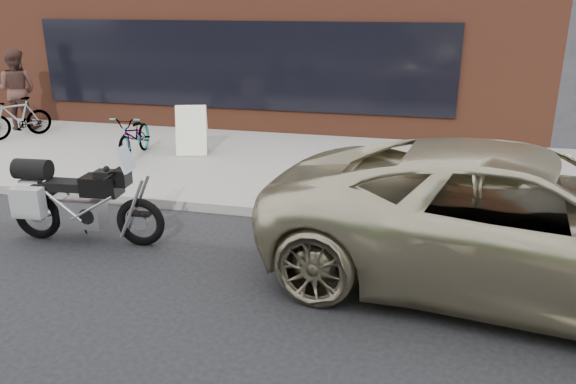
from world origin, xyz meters
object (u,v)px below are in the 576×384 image
Objects in this scene: motorcycle at (75,201)px; sandwich_sign at (192,129)px; minivan at (524,223)px; bicycle_rear at (18,118)px; cafe_patron_left at (17,90)px; bicycle_front at (135,136)px.

motorcycle is 2.20× the size of sandwich_sign.
minivan is 5.87× the size of sandwich_sign.
minivan reaches higher than sandwich_sign.
motorcycle reaches higher than bicycle_rear.
sandwich_sign is 5.10m from cafe_patron_left.
minivan is at bearing -53.01° from sandwich_sign.
motorcycle reaches higher than sandwich_sign.
sandwich_sign is (0.98, 0.58, 0.06)m from bicycle_front.
bicycle_front is at bearing 16.30° from bicycle_rear.
motorcycle is at bearing -82.47° from bicycle_front.
sandwich_sign is (-0.11, 4.24, 0.05)m from motorcycle.
bicycle_front is (-6.74, 3.63, -0.22)m from minivan.
bicycle_rear is at bearing 73.75° from minivan.
cafe_patron_left is at bearing 156.16° from bicycle_rear.
minivan is at bearing -4.29° from motorcycle.
bicycle_front is at bearing -166.33° from sandwich_sign.
motorcycle is at bearing 123.31° from cafe_patron_left.
sandwich_sign is at bearing 26.92° from bicycle_rear.
cafe_patron_left is (-5.07, 5.38, 0.51)m from motorcycle.
minivan is at bearing 7.26° from bicycle_rear.
motorcycle is 4.24m from sandwich_sign.
motorcycle is 3.82m from bicycle_front.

